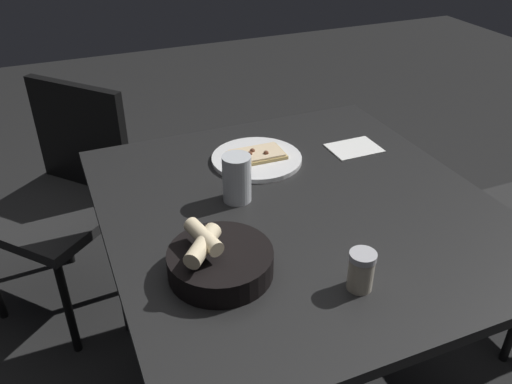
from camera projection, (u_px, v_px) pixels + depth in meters
dining_table at (298, 223)px, 1.45m from camera, size 1.02×1.08×0.75m
pizza_plate at (257, 158)px, 1.62m from camera, size 0.28×0.28×0.04m
bread_basket at (220, 261)px, 1.16m from camera, size 0.24×0.24×0.11m
beer_glass at (237, 181)px, 1.41m from camera, size 0.08×0.08×0.13m
pepper_shaker at (361, 273)px, 1.12m from camera, size 0.06×0.06×0.09m
napkin at (354, 148)px, 1.69m from camera, size 0.16×0.12×0.00m
chair_near at (66, 187)px, 1.96m from camera, size 0.62×0.62×0.86m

